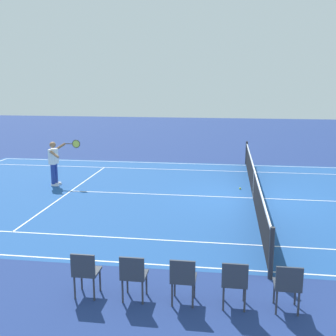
{
  "coord_description": "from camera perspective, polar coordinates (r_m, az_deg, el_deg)",
  "views": [
    {
      "loc": [
        0.94,
        13.6,
        3.87
      ],
      "look_at": [
        2.92,
        -0.22,
        0.9
      ],
      "focal_mm": 44.13,
      "sensor_mm": 36.0,
      "label": 1
    }
  ],
  "objects": [
    {
      "name": "ground_plane",
      "position": [
        14.17,
        11.68,
        -4.09
      ],
      "size": [
        60.0,
        60.0,
        0.0
      ],
      "primitive_type": "plane",
      "color": "navy"
    },
    {
      "name": "court_slab",
      "position": [
        14.17,
        11.68,
        -4.09
      ],
      "size": [
        24.2,
        11.4,
        0.0
      ],
      "primitive_type": "cube",
      "color": "#1E4C93",
      "rests_on": "ground_plane"
    },
    {
      "name": "court_line_markings",
      "position": [
        14.17,
        11.68,
        -4.08
      ],
      "size": [
        23.85,
        11.05,
        0.01
      ],
      "color": "white",
      "rests_on": "ground_plane"
    },
    {
      "name": "tennis_net",
      "position": [
        14.05,
        11.77,
        -2.17
      ],
      "size": [
        0.1,
        11.7,
        1.08
      ],
      "color": "#2D2D33",
      "rests_on": "ground_plane"
    },
    {
      "name": "tennis_player_near",
      "position": [
        15.95,
        -15.4,
        0.95
      ],
      "size": [
        1.06,
        0.78,
        1.7
      ],
      "color": "navy",
      "rests_on": "ground_plane"
    },
    {
      "name": "tennis_ball",
      "position": [
        15.2,
        9.93,
        -2.8
      ],
      "size": [
        0.07,
        0.07,
        0.07
      ],
      "primitive_type": "sphere",
      "color": "#CCE01E",
      "rests_on": "ground_plane"
    },
    {
      "name": "spectator_chair_0",
      "position": [
        7.48,
        16.21,
        -15.15
      ],
      "size": [
        0.44,
        0.44,
        0.88
      ],
      "color": "#38383D",
      "rests_on": "ground_plane"
    },
    {
      "name": "spectator_chair_1",
      "position": [
        7.4,
        9.17,
        -15.1
      ],
      "size": [
        0.44,
        0.44,
        0.88
      ],
      "color": "#38383D",
      "rests_on": "ground_plane"
    },
    {
      "name": "spectator_chair_2",
      "position": [
        7.43,
        2.1,
        -14.83
      ],
      "size": [
        0.44,
        0.44,
        0.88
      ],
      "color": "#38383D",
      "rests_on": "ground_plane"
    },
    {
      "name": "spectator_chair_3",
      "position": [
        7.56,
        -4.8,
        -14.36
      ],
      "size": [
        0.44,
        0.44,
        0.88
      ],
      "color": "#38383D",
      "rests_on": "ground_plane"
    },
    {
      "name": "spectator_chair_4",
      "position": [
        7.79,
        -11.34,
        -13.72
      ],
      "size": [
        0.44,
        0.44,
        0.88
      ],
      "color": "#38383D",
      "rests_on": "ground_plane"
    }
  ]
}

